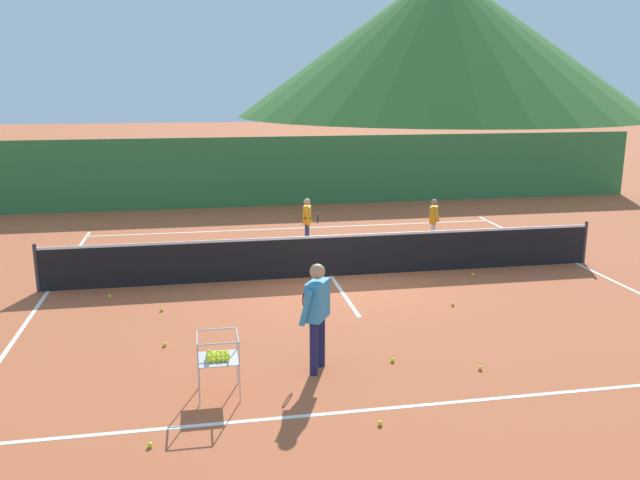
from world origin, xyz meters
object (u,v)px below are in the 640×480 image
object	(u,v)px
ball_cart	(217,357)
tennis_ball_0	(110,296)
tennis_ball_3	(380,423)
tennis_net	(331,255)
tennis_ball_9	(480,368)
tennis_ball_4	(165,344)
instructor	(317,307)
tennis_ball_6	(473,275)
student_1	(434,218)
tennis_ball_2	(393,360)
tennis_ball_10	(162,310)
student_0	(308,218)
tennis_ball_5	(453,304)
tennis_ball_7	(150,445)

from	to	relation	value
ball_cart	tennis_ball_0	world-z (taller)	ball_cart
ball_cart	tennis_ball_3	bearing A→B (deg)	-31.92
tennis_net	tennis_ball_9	xyz separation A→B (m)	(1.28, -5.42, -0.47)
tennis_ball_4	tennis_net	bearing A→B (deg)	44.64
instructor	ball_cart	world-z (taller)	instructor
tennis_ball_6	student_1	bearing A→B (deg)	87.89
tennis_net	tennis_ball_6	size ratio (longest dim) A/B	188.95
student_1	tennis_net	bearing A→B (deg)	-144.25
instructor	ball_cart	size ratio (longest dim) A/B	1.91
tennis_net	tennis_ball_2	distance (m)	4.90
tennis_net	student_1	xyz separation A→B (m)	(3.34, 2.40, 0.27)
tennis_ball_2	tennis_ball_10	distance (m)	4.89
student_0	tennis_ball_10	world-z (taller)	student_0
instructor	tennis_ball_9	distance (m)	2.73
student_0	tennis_ball_3	xyz separation A→B (m)	(-0.61, -9.51, -0.78)
student_1	tennis_ball_2	distance (m)	8.03
tennis_ball_10	student_1	bearing A→B (deg)	30.40
instructor	student_1	world-z (taller)	instructor
tennis_ball_9	tennis_ball_10	distance (m)	6.22
tennis_ball_0	tennis_ball_5	bearing A→B (deg)	-14.64
ball_cart	tennis_ball_9	distance (m)	4.08
tennis_net	tennis_ball_10	bearing A→B (deg)	-154.94
instructor	tennis_ball_0	bearing A→B (deg)	130.44
tennis_ball_3	tennis_ball_6	size ratio (longest dim) A/B	1.00
student_0	tennis_ball_6	world-z (taller)	student_0
tennis_ball_7	tennis_ball_4	bearing A→B (deg)	89.32
tennis_ball_10	ball_cart	bearing A→B (deg)	-75.46
student_0	tennis_ball_7	distance (m)	10.17
tennis_ball_0	tennis_ball_6	bearing A→B (deg)	0.77
instructor	tennis_ball_9	bearing A→B (deg)	-10.65
student_1	tennis_ball_6	size ratio (longest dim) A/B	18.83
tennis_net	tennis_ball_6	xyz separation A→B (m)	(3.23, -0.59, -0.47)
tennis_ball_4	tennis_ball_10	xyz separation A→B (m)	(-0.13, 1.81, 0.00)
ball_cart	tennis_ball_3	size ratio (longest dim) A/B	13.22
tennis_ball_3	tennis_ball_10	bearing A→B (deg)	120.97
tennis_ball_10	tennis_ball_5	bearing A→B (deg)	-7.37
ball_cart	student_0	bearing A→B (deg)	72.09
tennis_ball_0	tennis_ball_10	distance (m)	1.52
student_1	tennis_ball_6	distance (m)	3.09
instructor	tennis_ball_6	size ratio (longest dim) A/B	25.26
student_0	tennis_net	bearing A→B (deg)	-88.01
tennis_ball_4	tennis_ball_5	world-z (taller)	same
instructor	tennis_ball_4	bearing A→B (deg)	149.61
tennis_ball_0	tennis_ball_7	world-z (taller)	same
tennis_ball_0	tennis_ball_9	size ratio (longest dim) A/B	1.00
student_0	tennis_ball_3	distance (m)	9.56
student_0	tennis_ball_0	world-z (taller)	student_0
tennis_ball_0	tennis_ball_3	size ratio (longest dim) A/B	1.00
ball_cart	tennis_ball_3	distance (m)	2.47
tennis_ball_9	tennis_ball_2	bearing A→B (deg)	156.88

